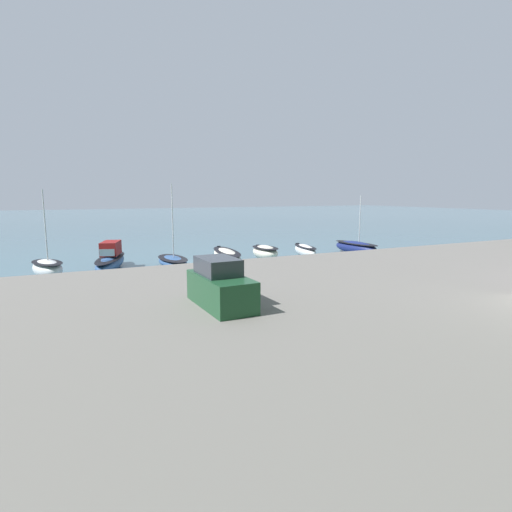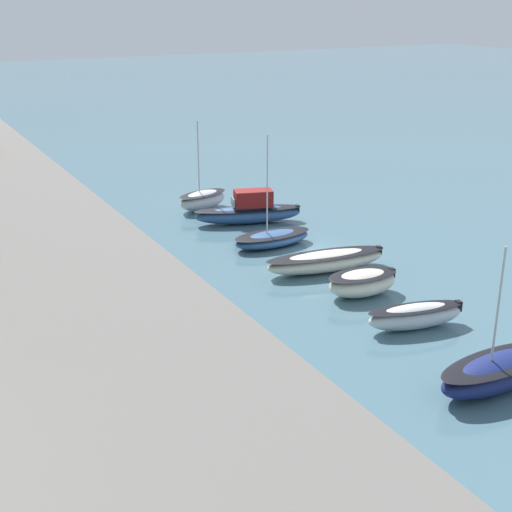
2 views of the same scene
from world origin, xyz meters
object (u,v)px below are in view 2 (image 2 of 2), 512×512
Objects in this scene: moored_boat_0 at (497,371)px; moored_boat_1 at (415,316)px; moored_boat_3 at (326,261)px; moored_boat_2 at (362,282)px; moored_boat_6 at (203,199)px; moored_boat_4 at (272,238)px; moored_boat_5 at (249,211)px.

moored_boat_1 is at bearing -10.06° from moored_boat_0.
moored_boat_1 is 8.99m from moored_boat_3.
moored_boat_2 is 0.62× the size of moored_boat_6.
moored_boat_3 is (8.98, -0.52, -0.04)m from moored_boat_1.
moored_boat_0 is 31.29m from moored_boat_6.
moored_boat_1 is at bearing 164.63° from moored_boat_6.
moored_boat_4 is at bearing 14.00° from moored_boat_3.
moored_boat_2 is 0.57× the size of moored_boat_4.
moored_boat_6 is at bearing -3.25° from moored_boat_0.
moored_boat_0 is 0.86× the size of moored_boat_4.
moored_boat_6 is at bearing 12.69° from moored_boat_1.
moored_boat_4 reaches higher than moored_boat_6.
moored_boat_3 is 1.15× the size of moored_boat_6.
moored_boat_5 is at bearing 0.10° from moored_boat_2.
moored_boat_3 is at bearing 8.05° from moored_boat_1.
moored_boat_3 is at bearing 167.22° from moored_boat_6.
moored_boat_4 is at bearing 11.78° from moored_boat_1.
moored_boat_6 reaches higher than moored_boat_1.
moored_boat_1 is at bearing -165.53° from moored_boat_5.
moored_boat_0 is at bearing -177.27° from moored_boat_3.
moored_boat_3 is 16.07m from moored_boat_6.
moored_boat_0 is 1.50× the size of moored_boat_2.
moored_boat_3 is at bearing -165.08° from moored_boat_5.
moored_boat_6 is at bearing 11.58° from moored_boat_3.
moored_boat_4 reaches higher than moored_boat_5.
moored_boat_0 reaches higher than moored_boat_3.
moored_boat_2 is 9.84m from moored_boat_4.
moored_boat_0 reaches higher than moored_boat_5.
moored_boat_4 is at bearing -4.74° from moored_boat_0.
moored_boat_2 is (4.79, -0.19, 0.08)m from moored_boat_1.
moored_boat_2 is 0.54× the size of moored_boat_3.
moored_boat_4 is (20.91, -0.69, -0.22)m from moored_boat_0.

